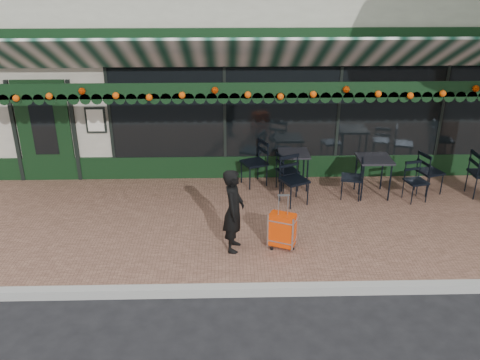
{
  "coord_description": "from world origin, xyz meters",
  "views": [
    {
      "loc": [
        -0.95,
        -6.33,
        4.62
      ],
      "look_at": [
        -0.74,
        1.6,
        1.13
      ],
      "focal_mm": 38.0,
      "sensor_mm": 36.0,
      "label": 1
    }
  ],
  "objects_px": {
    "cafe_table_a": "(374,162)",
    "suitcase": "(282,230)",
    "chair_a_left": "(351,178)",
    "woman": "(234,211)",
    "chair_b_front": "(294,181)",
    "cafe_table_b": "(294,156)",
    "chair_b_right": "(288,171)",
    "chair_b_left": "(254,163)",
    "chair_a_right": "(430,172)",
    "chair_a_front": "(416,182)"
  },
  "relations": [
    {
      "from": "chair_a_left",
      "to": "chair_b_right",
      "type": "bearing_deg",
      "value": -94.52
    },
    {
      "from": "suitcase",
      "to": "chair_b_left",
      "type": "bearing_deg",
      "value": 120.5
    },
    {
      "from": "woman",
      "to": "suitcase",
      "type": "xyz_separation_m",
      "value": [
        0.81,
        0.01,
        -0.39
      ]
    },
    {
      "from": "chair_a_front",
      "to": "chair_b_left",
      "type": "distance_m",
      "value": 3.28
    },
    {
      "from": "chair_b_left",
      "to": "chair_b_right",
      "type": "bearing_deg",
      "value": 43.06
    },
    {
      "from": "woman",
      "to": "chair_a_left",
      "type": "relative_size",
      "value": 1.69
    },
    {
      "from": "chair_a_left",
      "to": "chair_a_right",
      "type": "xyz_separation_m",
      "value": [
        1.66,
        0.2,
        0.02
      ]
    },
    {
      "from": "cafe_table_a",
      "to": "chair_a_left",
      "type": "bearing_deg",
      "value": -167.75
    },
    {
      "from": "cafe_table_a",
      "to": "chair_b_right",
      "type": "bearing_deg",
      "value": 169.84
    },
    {
      "from": "woman",
      "to": "suitcase",
      "type": "distance_m",
      "value": 0.89
    },
    {
      "from": "suitcase",
      "to": "chair_b_left",
      "type": "distance_m",
      "value": 2.62
    },
    {
      "from": "woman",
      "to": "chair_b_right",
      "type": "relative_size",
      "value": 1.73
    },
    {
      "from": "cafe_table_a",
      "to": "chair_a_front",
      "type": "distance_m",
      "value": 0.91
    },
    {
      "from": "suitcase",
      "to": "chair_a_left",
      "type": "bearing_deg",
      "value": 73.46
    },
    {
      "from": "woman",
      "to": "chair_a_front",
      "type": "distance_m",
      "value": 4.05
    },
    {
      "from": "woman",
      "to": "cafe_table_a",
      "type": "relative_size",
      "value": 1.75
    },
    {
      "from": "chair_b_right",
      "to": "chair_a_right",
      "type": "bearing_deg",
      "value": -113.77
    },
    {
      "from": "chair_a_left",
      "to": "chair_b_right",
      "type": "distance_m",
      "value": 1.3
    },
    {
      "from": "woman",
      "to": "chair_b_front",
      "type": "xyz_separation_m",
      "value": [
        1.2,
        1.68,
        -0.23
      ]
    },
    {
      "from": "woman",
      "to": "chair_a_left",
      "type": "height_order",
      "value": "woman"
    },
    {
      "from": "suitcase",
      "to": "chair_b_front",
      "type": "distance_m",
      "value": 1.72
    },
    {
      "from": "chair_b_right",
      "to": "chair_a_left",
      "type": "bearing_deg",
      "value": -127.73
    },
    {
      "from": "suitcase",
      "to": "cafe_table_a",
      "type": "xyz_separation_m",
      "value": [
        2.03,
        2.01,
        0.4
      ]
    },
    {
      "from": "chair_b_left",
      "to": "chair_a_left",
      "type": "bearing_deg",
      "value": 45.97
    },
    {
      "from": "chair_a_left",
      "to": "chair_a_right",
      "type": "distance_m",
      "value": 1.67
    },
    {
      "from": "chair_a_left",
      "to": "cafe_table_a",
      "type": "bearing_deg",
      "value": 115.68
    },
    {
      "from": "chair_a_right",
      "to": "chair_a_left",
      "type": "bearing_deg",
      "value": 78.64
    },
    {
      "from": "suitcase",
      "to": "cafe_table_a",
      "type": "distance_m",
      "value": 2.89
    },
    {
      "from": "cafe_table_a",
      "to": "suitcase",
      "type": "bearing_deg",
      "value": -135.41
    },
    {
      "from": "woman",
      "to": "chair_b_left",
      "type": "bearing_deg",
      "value": -1.45
    },
    {
      "from": "cafe_table_b",
      "to": "chair_b_left",
      "type": "xyz_separation_m",
      "value": [
        -0.82,
        0.13,
        -0.2
      ]
    },
    {
      "from": "cafe_table_b",
      "to": "chair_b_right",
      "type": "bearing_deg",
      "value": -132.03
    },
    {
      "from": "suitcase",
      "to": "chair_b_right",
      "type": "height_order",
      "value": "suitcase"
    },
    {
      "from": "chair_a_left",
      "to": "woman",
      "type": "bearing_deg",
      "value": -37.73
    },
    {
      "from": "cafe_table_a",
      "to": "chair_b_front",
      "type": "distance_m",
      "value": 1.69
    },
    {
      "from": "cafe_table_b",
      "to": "chair_a_left",
      "type": "relative_size",
      "value": 0.92
    },
    {
      "from": "chair_b_right",
      "to": "suitcase",
      "type": "bearing_deg",
      "value": 151.75
    },
    {
      "from": "woman",
      "to": "cafe_table_b",
      "type": "height_order",
      "value": "woman"
    },
    {
      "from": "suitcase",
      "to": "chair_a_right",
      "type": "distance_m",
      "value": 3.87
    },
    {
      "from": "cafe_table_a",
      "to": "chair_a_front",
      "type": "xyz_separation_m",
      "value": [
        0.8,
        -0.27,
        -0.33
      ]
    },
    {
      "from": "suitcase",
      "to": "chair_a_left",
      "type": "relative_size",
      "value": 1.16
    },
    {
      "from": "woman",
      "to": "chair_a_left",
      "type": "xyz_separation_m",
      "value": [
        2.39,
        1.92,
        -0.29
      ]
    },
    {
      "from": "chair_a_front",
      "to": "woman",
      "type": "bearing_deg",
      "value": -168.23
    },
    {
      "from": "woman",
      "to": "chair_b_right",
      "type": "height_order",
      "value": "woman"
    },
    {
      "from": "cafe_table_a",
      "to": "chair_b_right",
      "type": "height_order",
      "value": "chair_b_right"
    },
    {
      "from": "chair_b_right",
      "to": "chair_b_front",
      "type": "height_order",
      "value": "chair_b_front"
    },
    {
      "from": "woman",
      "to": "suitcase",
      "type": "relative_size",
      "value": 1.47
    },
    {
      "from": "woman",
      "to": "chair_b_front",
      "type": "height_order",
      "value": "woman"
    },
    {
      "from": "chair_a_left",
      "to": "chair_b_front",
      "type": "bearing_deg",
      "value": -64.92
    },
    {
      "from": "suitcase",
      "to": "chair_b_front",
      "type": "height_order",
      "value": "suitcase"
    }
  ]
}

